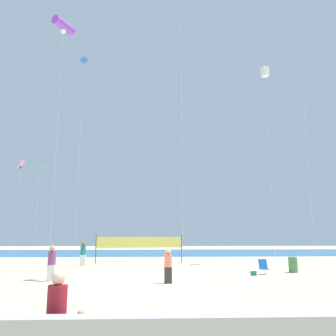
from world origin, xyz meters
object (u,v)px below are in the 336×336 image
Objects in this scene: mother_figure at (56,312)px; toddler_figure at (80,333)px; kite_pink_tube at (21,165)px; folding_beach_chair at (264,266)px; kite_green_diamond at (40,169)px; kite_white_box at (265,73)px; volleyball_net at (140,244)px; beach_handbag at (254,273)px; trash_barrel at (293,265)px; kite_violet_diamond at (304,112)px; beachgoer_teal_shirt at (83,253)px; beachgoer_coral_shirt at (168,264)px; kite_violet_tube at (64,26)px; beachgoer_plum_shirt at (52,262)px; kite_blue_diamond at (84,64)px.

toddler_figure is at bearing 14.54° from mother_figure.
kite_pink_tube is (-12.70, 30.17, 9.24)m from toddler_figure.
toddler_figure is at bearing -159.50° from folding_beach_chair.
kite_white_box is at bearing -13.45° from kite_green_diamond.
mother_figure is 23.32m from volleyball_net.
beach_handbag is at bearing 178.14° from folding_beach_chair.
trash_barrel is 0.10× the size of kite_pink_tube.
folding_beach_chair is 11.63m from kite_violet_diamond.
beachgoer_teal_shirt is 4.86m from volleyball_net.
beachgoer_teal_shirt is at bearing 111.22° from folding_beach_chair.
kite_pink_tube is at bearing 147.37° from trash_barrel.
kite_pink_tube is at bearing 114.53° from mother_figure.
kite_white_box is at bearing 0.49° from beachgoer_teal_shirt.
beach_handbag is at bearing -151.82° from kite_violet_diamond.
toddler_figure is at bearing -150.14° from beachgoer_coral_shirt.
kite_violet_diamond is 0.65× the size of kite_violet_tube.
volleyball_net is at bearing 92.52° from toddler_figure.
kite_violet_tube is 18.29m from kite_white_box.
toddler_figure is 21.47m from beachgoer_teal_shirt.
kite_violet_tube reaches higher than kite_pink_tube.
kite_pink_tube is (-12.25, 30.26, 8.84)m from mother_figure.
kite_violet_tube reaches higher than folding_beach_chair.
beach_handbag is at bearing -12.73° from kite_violet_tube.
kite_violet_tube is 1.01× the size of kite_white_box.
kite_pink_tube reaches higher than beachgoer_plum_shirt.
toddler_figure is 0.12× the size of volleyball_net.
trash_barrel is (10.35, 15.41, -0.00)m from toddler_figure.
toddler_figure is 0.50× the size of beachgoer_teal_shirt.
beach_handbag is at bearing -151.95° from trash_barrel.
folding_beach_chair is at bearing -154.05° from kite_violet_diamond.
kite_violet_diamond is at bearing -14.11° from folding_beach_chair.
kite_blue_diamond is at bearing 103.66° from mother_figure.
beachgoer_coral_shirt is 0.10× the size of kite_white_box.
kite_green_diamond is (-18.20, 13.78, 8.45)m from folding_beach_chair.
kite_white_box reaches higher than folding_beach_chair.
beachgoer_plum_shirt is 14.63m from trash_barrel.
beachgoer_teal_shirt reaches higher than beachgoer_coral_shirt.
kite_violet_tube is (-12.63, 2.85, 17.43)m from beach_handbag.
beachgoer_coral_shirt is 0.15× the size of kite_violet_diamond.
kite_blue_diamond reaches higher than mother_figure.
volleyball_net is 0.41× the size of kite_white_box.
kite_pink_tube is (-14.88, 19.52, 8.81)m from beachgoer_coral_shirt.
toddler_figure is 2.77× the size of beach_handbag.
kite_violet_diamond reaches higher than beachgoer_plum_shirt.
beachgoer_teal_shirt is 0.20× the size of kite_green_diamond.
beachgoer_coral_shirt is at bearing -38.77° from kite_violet_tube.
kite_white_box is at bearing 63.81° from beach_handbag.
beachgoer_teal_shirt is 16.08m from kite_blue_diamond.
beachgoer_teal_shirt reaches higher than folding_beach_chair.
kite_violet_diamond is (2.00, 1.08, 10.64)m from trash_barrel.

